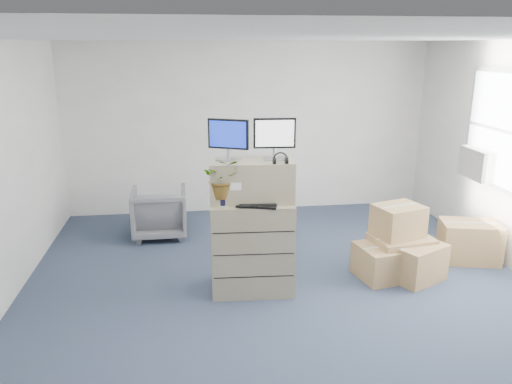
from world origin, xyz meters
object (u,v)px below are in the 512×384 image
at_px(monitor_right, 275,136).
at_px(keyboard, 257,205).
at_px(office_chair, 159,210).
at_px(monitor_left, 228,137).
at_px(water_bottle, 256,188).
at_px(filing_cabinet_lower, 252,246).
at_px(potted_plant, 222,184).

distance_m(monitor_right, keyboard, 0.77).
bearing_deg(monitor_right, office_chair, 130.76).
relative_size(monitor_left, monitor_right, 0.97).
distance_m(monitor_left, water_bottle, 0.64).
bearing_deg(water_bottle, office_chair, 122.98).
xyz_separation_m(monitor_right, office_chair, (-1.39, 1.82, -1.38)).
xyz_separation_m(filing_cabinet_lower, keyboard, (0.03, -0.18, 0.55)).
bearing_deg(keyboard, water_bottle, 101.19).
bearing_deg(keyboard, office_chair, 136.75).
relative_size(keyboard, office_chair, 0.54).
relative_size(monitor_left, office_chair, 0.56).
distance_m(monitor_right, office_chair, 2.68).
height_order(potted_plant, office_chair, potted_plant).
xyz_separation_m(water_bottle, office_chair, (-1.19, 1.84, -0.81)).
height_order(monitor_right, potted_plant, monitor_right).
distance_m(keyboard, water_bottle, 0.26).
height_order(monitor_right, keyboard, monitor_right).
height_order(filing_cabinet_lower, monitor_right, monitor_right).
height_order(monitor_left, office_chair, monitor_left).
xyz_separation_m(keyboard, water_bottle, (0.02, 0.22, 0.13)).
relative_size(monitor_left, water_bottle, 1.57).
height_order(monitor_left, water_bottle, monitor_left).
distance_m(filing_cabinet_lower, monitor_left, 1.27).
xyz_separation_m(potted_plant, office_chair, (-0.81, 1.96, -0.91)).
bearing_deg(filing_cabinet_lower, potted_plant, -163.15).
xyz_separation_m(filing_cabinet_lower, water_bottle, (0.05, 0.04, 0.68)).
relative_size(monitor_right, water_bottle, 1.61).
bearing_deg(keyboard, potted_plant, -178.02).
relative_size(water_bottle, office_chair, 0.36).
bearing_deg(monitor_right, monitor_left, 179.52).
xyz_separation_m(filing_cabinet_lower, office_chair, (-1.14, 1.88, -0.14)).
bearing_deg(filing_cabinet_lower, water_bottle, 40.85).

